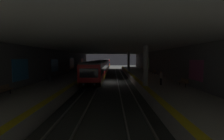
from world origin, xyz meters
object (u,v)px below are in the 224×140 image
pillar_near (146,66)px  bench_right_mid (68,71)px  bench_left_near (183,82)px  pillar_far (129,62)px  person_walking_mid (161,78)px  backpack_on_floor (75,74)px  bench_left_mid (154,72)px  person_waiting_near (84,67)px  trash_bin (50,78)px  bench_left_far (141,67)px  metro_train (103,65)px  bench_right_near (4,89)px

pillar_near → bench_right_mid: 18.68m
pillar_near → bench_left_near: size_ratio=2.68×
pillar_far → person_walking_mid: bearing=-173.8°
bench_right_mid → backpack_on_floor: bearing=-136.7°
bench_left_mid → person_waiting_near: 17.14m
backpack_on_floor → trash_bin: 8.33m
bench_left_far → person_waiting_near: size_ratio=1.07×
pillar_near → pillar_far: same height
pillar_near → backpack_on_floor: pillar_near is taller
person_waiting_near → bench_right_mid: bearing=163.0°
person_waiting_near → trash_bin: 17.15m
pillar_far → bench_left_mid: pillar_far is taller
person_waiting_near → bench_left_near: bearing=-143.6°
bench_left_far → trash_bin: size_ratio=2.00×
bench_left_mid → bench_left_near: bearing=180.0°
person_waiting_near → bench_left_far: bearing=-71.8°
metro_train → bench_right_mid: bearing=155.8°
pillar_far → metro_train: pillar_far is taller
pillar_far → bench_left_mid: bearing=-147.6°
person_waiting_near → trash_bin: person_waiting_near is taller
backpack_on_floor → person_waiting_near: bearing=0.1°
pillar_near → bench_left_mid: bearing=-19.4°
person_waiting_near → person_walking_mid: (-19.58, -12.78, 0.00)m
bench_left_near → bench_right_near: same height
pillar_far → bench_left_far: size_ratio=2.68×
metro_train → trash_bin: size_ratio=62.99×
metro_train → bench_left_far: metro_train is taller
bench_left_near → bench_left_mid: 12.18m
person_waiting_near → trash_bin: (-17.10, 1.31, -0.43)m
bench_right_mid → backpack_on_floor: bench_right_mid is taller
metro_train → bench_right_near: 32.70m
bench_right_mid → trash_bin: bearing=-176.0°
pillar_far → backpack_on_floor: (-7.23, 10.83, -2.08)m
bench_left_near → metro_train: bearing=21.1°
pillar_near → bench_right_mid: pillar_near is taller
pillar_near → person_waiting_near: (20.11, 10.84, -1.42)m
bench_left_near → pillar_near: bearing=86.0°
bench_left_far → person_walking_mid: bearing=174.8°
pillar_near → person_walking_mid: 2.46m
trash_bin → person_walking_mid: bearing=-100.0°
bench_left_mid → bench_left_far: same height
person_walking_mid → backpack_on_floor: bearing=50.0°
bench_left_mid → backpack_on_floor: size_ratio=4.25×
bench_left_far → metro_train: bearing=77.1°
bench_right_near → bench_right_mid: 18.00m
bench_left_mid → person_walking_mid: (-11.35, 2.24, 0.33)m
pillar_near → pillar_far: 18.47m
bench_left_mid → person_walking_mid: 11.58m
bench_right_near → bench_right_mid: (18.00, 0.00, 0.00)m
bench_left_mid → bench_right_near: 23.72m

